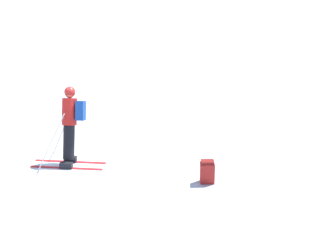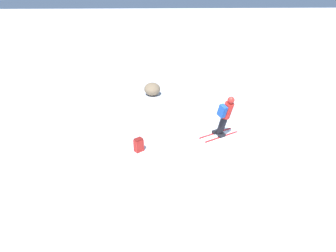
% 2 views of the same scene
% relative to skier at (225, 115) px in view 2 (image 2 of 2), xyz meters
% --- Properties ---
extents(ground_plane, '(300.00, 300.00, 0.00)m').
position_rel_skier_xyz_m(ground_plane, '(-0.15, 0.09, -0.97)').
color(ground_plane, white).
extents(skier, '(1.45, 1.70, 1.77)m').
position_rel_skier_xyz_m(skier, '(0.00, 0.00, 0.00)').
color(skier, red).
rests_on(skier, ground).
extents(spare_backpack, '(0.35, 0.37, 0.50)m').
position_rel_skier_xyz_m(spare_backpack, '(-0.59, 3.22, -0.72)').
color(spare_backpack, '#AD231E').
rests_on(spare_backpack, ground).
extents(exposed_boulder_0, '(1.06, 0.90, 0.69)m').
position_rel_skier_xyz_m(exposed_boulder_0, '(5.32, 2.38, -0.62)').
color(exposed_boulder_0, '#7A664C').
rests_on(exposed_boulder_0, ground).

